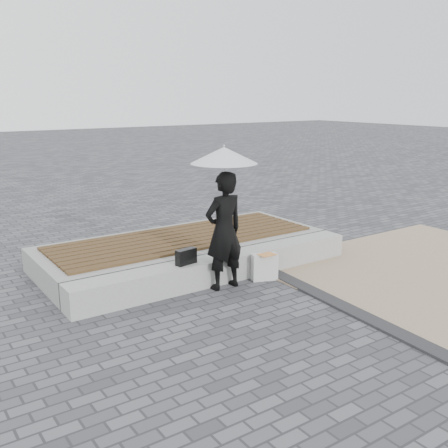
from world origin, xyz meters
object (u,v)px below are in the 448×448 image
at_px(handbag, 186,257).
at_px(canvas_tote, 264,267).
at_px(parasol, 224,155).
at_px(seating_ledge, 221,268).
at_px(woman, 224,231).

xyz_separation_m(handbag, canvas_tote, (1.23, -0.34, -0.30)).
xyz_separation_m(parasol, handbag, (-0.51, 0.26, -1.50)).
distance_m(seating_ledge, handbag, 0.74).
bearing_deg(handbag, canvas_tote, -24.81).
xyz_separation_m(woman, canvas_tote, (0.72, -0.08, -0.68)).
xyz_separation_m(parasol, canvas_tote, (0.72, -0.08, -1.80)).
distance_m(woman, canvas_tote, 1.00).
xyz_separation_m(seating_ledge, woman, (-0.16, -0.31, 0.69)).
relative_size(parasol, handbag, 3.72).
distance_m(woman, handbag, 0.68).
bearing_deg(canvas_tote, woman, -165.23).
height_order(seating_ledge, handbag, handbag).
distance_m(seating_ledge, woman, 0.78).
distance_m(seating_ledge, parasol, 1.85).
height_order(woman, canvas_tote, woman).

